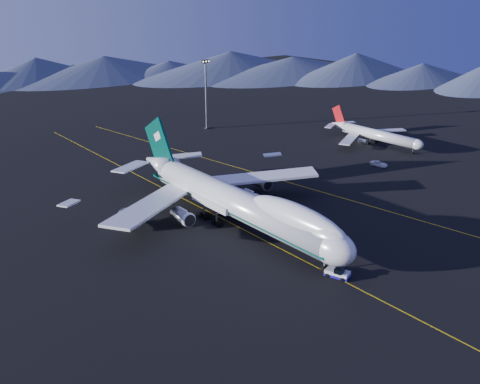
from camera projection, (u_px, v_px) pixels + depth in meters
ground at (236, 226)px, 119.44m from camera, size 500.00×500.00×0.00m
taxiway_line_main at (236, 226)px, 119.44m from camera, size 0.25×220.00×0.01m
taxiway_line_side at (300, 186)px, 144.33m from camera, size 28.08×198.09×0.01m
boeing_747 at (236, 202)px, 117.44m from camera, size 59.62×72.43×19.37m
pushback_tug at (337, 274)px, 97.85m from camera, size 3.66×5.03×1.98m
second_jet at (375, 134)px, 183.29m from camera, size 34.33×38.78×11.04m
service_van at (379, 164)px, 160.51m from camera, size 2.94×5.61×1.51m
floodlight_mast at (206, 94)px, 201.11m from camera, size 3.19×2.40×25.86m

